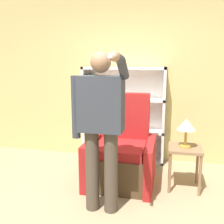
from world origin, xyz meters
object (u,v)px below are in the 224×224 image
(bookcase, at_px, (117,115))
(armchair, at_px, (122,156))
(person_standing, at_px, (101,122))
(side_table, at_px, (185,155))
(table_lamp, at_px, (186,126))

(bookcase, bearing_deg, armchair, -74.49)
(armchair, relative_size, person_standing, 0.69)
(person_standing, height_order, side_table, person_standing)
(side_table, bearing_deg, table_lamp, -104.04)
(table_lamp, bearing_deg, person_standing, -140.82)
(person_standing, relative_size, side_table, 3.11)
(side_table, relative_size, table_lamp, 1.50)
(bookcase, distance_m, armchair, 0.94)
(bookcase, distance_m, table_lamp, 1.35)
(table_lamp, bearing_deg, armchair, 180.00)
(person_standing, relative_size, table_lamp, 4.67)
(side_table, xyz_separation_m, table_lamp, (-0.00, -0.00, 0.38))
(armchair, height_order, table_lamp, armchair)
(person_standing, xyz_separation_m, table_lamp, (0.91, 0.74, -0.17))
(armchair, xyz_separation_m, table_lamp, (0.83, -0.00, 0.46))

